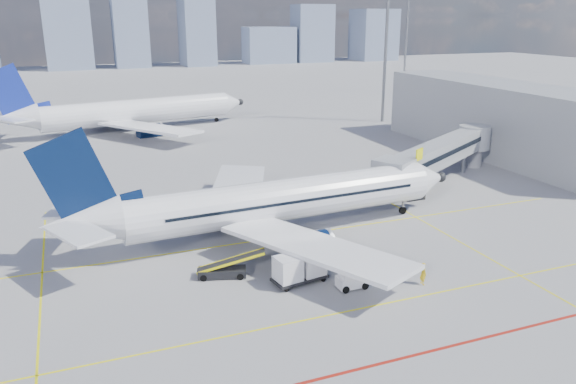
{
  "coord_description": "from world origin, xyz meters",
  "views": [
    {
      "loc": [
        -16.79,
        -35.7,
        18.97
      ],
      "look_at": [
        0.65,
        8.5,
        4.0
      ],
      "focal_mm": 35.0,
      "sensor_mm": 36.0,
      "label": 1
    }
  ],
  "objects_px": {
    "second_aircraft": "(128,112)",
    "baggage_tug": "(350,279)",
    "main_aircraft": "(269,203)",
    "ramp_worker": "(423,274)",
    "belt_loader": "(224,270)",
    "cargo_dolly": "(300,267)"
  },
  "relations": [
    {
      "from": "baggage_tug",
      "to": "belt_loader",
      "type": "bearing_deg",
      "value": 146.65
    },
    {
      "from": "second_aircraft",
      "to": "cargo_dolly",
      "type": "distance_m",
      "value": 63.82
    },
    {
      "from": "main_aircraft",
      "to": "baggage_tug",
      "type": "relative_size",
      "value": 17.55
    },
    {
      "from": "ramp_worker",
      "to": "second_aircraft",
      "type": "bearing_deg",
      "value": 11.73
    },
    {
      "from": "main_aircraft",
      "to": "baggage_tug",
      "type": "xyz_separation_m",
      "value": [
        2.14,
        -11.6,
        -2.5
      ]
    },
    {
      "from": "main_aircraft",
      "to": "second_aircraft",
      "type": "relative_size",
      "value": 0.89
    },
    {
      "from": "belt_loader",
      "to": "ramp_worker",
      "type": "bearing_deg",
      "value": -9.26
    },
    {
      "from": "main_aircraft",
      "to": "second_aircraft",
      "type": "xyz_separation_m",
      "value": [
        -6.03,
        54.22,
        -0.01
      ]
    },
    {
      "from": "second_aircraft",
      "to": "main_aircraft",
      "type": "bearing_deg",
      "value": -94.73
    },
    {
      "from": "baggage_tug",
      "to": "belt_loader",
      "type": "distance_m",
      "value": 9.59
    },
    {
      "from": "belt_loader",
      "to": "ramp_worker",
      "type": "distance_m",
      "value": 14.87
    },
    {
      "from": "second_aircraft",
      "to": "baggage_tug",
      "type": "bearing_deg",
      "value": -94.0
    },
    {
      "from": "main_aircraft",
      "to": "ramp_worker",
      "type": "relative_size",
      "value": 22.42
    },
    {
      "from": "second_aircraft",
      "to": "cargo_dolly",
      "type": "height_order",
      "value": "second_aircraft"
    },
    {
      "from": "main_aircraft",
      "to": "belt_loader",
      "type": "xyz_separation_m",
      "value": [
        -5.93,
        -6.42,
        -2.68
      ]
    },
    {
      "from": "second_aircraft",
      "to": "belt_loader",
      "type": "distance_m",
      "value": 60.7
    },
    {
      "from": "baggage_tug",
      "to": "ramp_worker",
      "type": "xyz_separation_m",
      "value": [
        5.27,
        -1.39,
        0.13
      ]
    },
    {
      "from": "baggage_tug",
      "to": "ramp_worker",
      "type": "bearing_deg",
      "value": -15.41
    },
    {
      "from": "cargo_dolly",
      "to": "ramp_worker",
      "type": "height_order",
      "value": "cargo_dolly"
    },
    {
      "from": "cargo_dolly",
      "to": "belt_loader",
      "type": "distance_m",
      "value": 5.85
    },
    {
      "from": "second_aircraft",
      "to": "baggage_tug",
      "type": "height_order",
      "value": "second_aircraft"
    },
    {
      "from": "second_aircraft",
      "to": "ramp_worker",
      "type": "relative_size",
      "value": 25.17
    }
  ]
}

